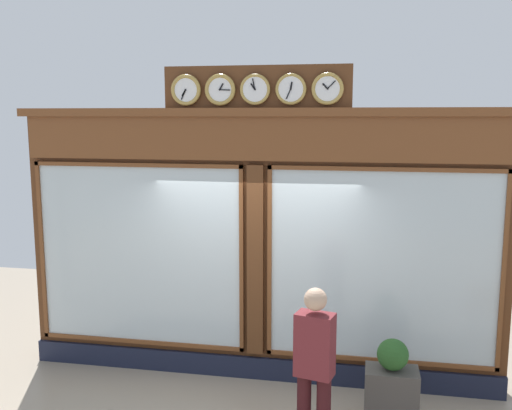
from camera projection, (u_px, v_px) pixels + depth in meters
name	position (u px, v px, depth m)	size (l,w,h in m)	color
shop_facade	(258.00, 243.00, 7.10)	(6.09, 0.42, 3.88)	#5B3319
pedestrian	(314.00, 364.00, 5.46)	(0.40, 0.30, 1.69)	#3A1316
planter_box	(391.00, 397.00, 6.10)	(0.56, 0.36, 0.62)	#4C4742
planter_shrub	(393.00, 355.00, 6.02)	(0.33, 0.33, 0.33)	#285623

